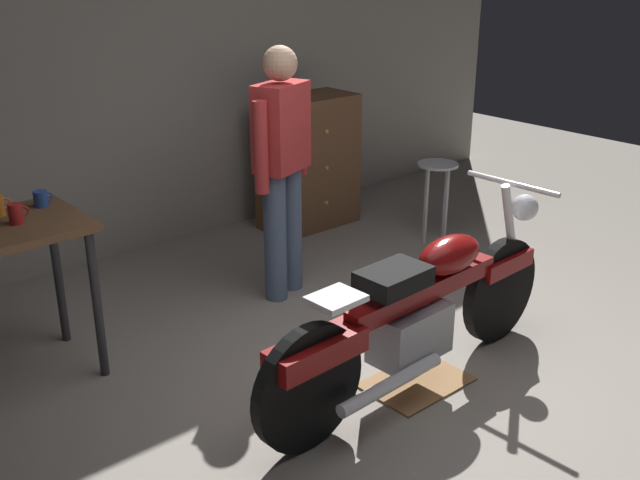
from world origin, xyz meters
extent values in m
plane|color=gray|center=(0.00, 0.00, 0.00)|extent=(12.00, 12.00, 0.00)
cube|color=gray|center=(0.00, 2.80, 1.55)|extent=(8.00, 0.12, 3.10)
cylinder|color=#2D2D33|center=(-1.15, 1.18, 0.43)|extent=(0.05, 0.05, 0.86)
cylinder|color=#2D2D33|center=(-1.15, 1.70, 0.43)|extent=(0.05, 0.05, 0.86)
cylinder|color=black|center=(0.85, 0.01, 0.32)|extent=(0.64, 0.10, 0.64)
cylinder|color=black|center=(-0.70, -0.05, 0.32)|extent=(0.64, 0.10, 0.64)
cube|color=maroon|center=(0.85, 0.01, 0.50)|extent=(0.45, 0.16, 0.10)
cube|color=maroon|center=(-0.65, -0.05, 0.50)|extent=(0.53, 0.20, 0.12)
cube|color=gray|center=(0.03, -0.02, 0.34)|extent=(0.45, 0.26, 0.28)
cube|color=maroon|center=(0.13, -0.02, 0.55)|extent=(1.10, 0.15, 0.10)
ellipsoid|color=maroon|center=(0.33, -0.01, 0.70)|extent=(0.45, 0.24, 0.20)
cube|color=black|center=(-0.12, -0.03, 0.70)|extent=(0.37, 0.26, 0.10)
cube|color=silver|center=(-0.52, -0.05, 0.72)|extent=(0.25, 0.21, 0.03)
cylinder|color=silver|center=(0.91, 0.02, 0.65)|extent=(0.27, 0.06, 0.68)
cylinder|color=silver|center=(0.87, 0.01, 0.98)|extent=(0.06, 0.60, 0.03)
sphere|color=silver|center=(1.03, 0.02, 0.80)|extent=(0.16, 0.16, 0.16)
cylinder|color=silver|center=(-0.27, -0.17, 0.22)|extent=(0.70, 0.10, 0.07)
cylinder|color=slate|center=(0.36, 1.40, 0.44)|extent=(0.15, 0.15, 0.88)
cylinder|color=slate|center=(0.18, 1.33, 0.44)|extent=(0.15, 0.15, 0.88)
cube|color=#BF3333|center=(0.27, 1.37, 1.16)|extent=(0.43, 0.34, 0.56)
cylinder|color=#BF3333|center=(0.50, 1.45, 1.08)|extent=(0.09, 0.09, 0.58)
cylinder|color=#BF3333|center=(0.05, 1.28, 1.08)|extent=(0.09, 0.09, 0.58)
sphere|color=tan|center=(0.27, 1.37, 1.56)|extent=(0.22, 0.22, 0.22)
cylinder|color=#B2B2B7|center=(1.82, 1.36, 0.63)|extent=(0.32, 0.32, 0.02)
cylinder|color=#B2B2B7|center=(1.93, 1.36, 0.31)|extent=(0.02, 0.02, 0.62)
cylinder|color=#B2B2B7|center=(1.82, 1.47, 0.31)|extent=(0.02, 0.02, 0.62)
cylinder|color=#B2B2B7|center=(1.71, 1.36, 0.31)|extent=(0.02, 0.02, 0.62)
cylinder|color=#B2B2B7|center=(1.82, 1.25, 0.31)|extent=(0.02, 0.02, 0.62)
cube|color=brown|center=(1.27, 2.30, 0.55)|extent=(0.80, 0.44, 1.10)
sphere|color=tan|center=(1.27, 2.07, 0.85)|extent=(0.04, 0.04, 0.04)
sphere|color=tan|center=(1.27, 2.07, 0.55)|extent=(0.04, 0.04, 0.04)
sphere|color=tan|center=(1.27, 2.07, 0.25)|extent=(0.04, 0.04, 0.04)
cube|color=olive|center=(0.10, -0.02, 0.01)|extent=(0.56, 0.40, 0.01)
torus|color=orange|center=(-1.41, 1.61, 0.96)|extent=(0.06, 0.01, 0.06)
cylinder|color=red|center=(-1.43, 1.42, 0.95)|extent=(0.07, 0.07, 0.11)
torus|color=red|center=(-1.39, 1.42, 0.96)|extent=(0.06, 0.01, 0.06)
cylinder|color=#2D51AD|center=(-1.22, 1.60, 0.94)|extent=(0.08, 0.08, 0.09)
torus|color=#2D51AD|center=(-1.18, 1.60, 0.95)|extent=(0.05, 0.01, 0.05)
camera|label=1|loc=(-2.62, -2.37, 2.25)|focal=42.33mm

